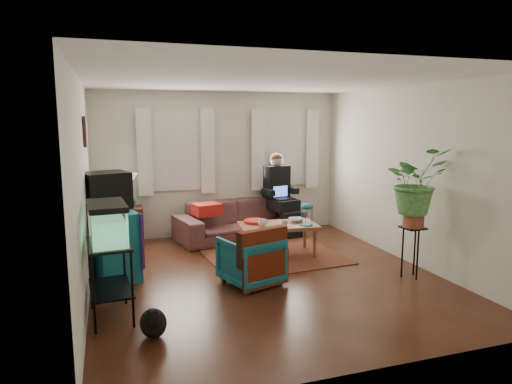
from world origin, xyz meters
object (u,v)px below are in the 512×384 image
object	(u,v)px
dresser	(110,243)
plant_stand	(411,252)
sofa	(241,214)
side_table	(130,226)
aquarium_stand	(110,281)
coffee_table	(278,239)
armchair	(251,258)

from	to	relation	value
dresser	plant_stand	bearing A→B (deg)	-36.84
sofa	side_table	bearing A→B (deg)	162.64
side_table	dresser	world-z (taller)	dresser
plant_stand	aquarium_stand	bearing A→B (deg)	-178.92
dresser	aquarium_stand	bearing A→B (deg)	-108.29
side_table	aquarium_stand	distance (m)	2.99
sofa	plant_stand	distance (m)	3.14
sofa	coffee_table	xyz separation A→B (m)	(0.27, -1.17, -0.20)
side_table	sofa	bearing A→B (deg)	-6.08
coffee_table	armchair	bearing A→B (deg)	-119.47
coffee_table	dresser	bearing A→B (deg)	-168.75
sofa	coffee_table	world-z (taller)	sofa
aquarium_stand	plant_stand	distance (m)	3.85
sofa	armchair	distance (m)	2.32
dresser	aquarium_stand	distance (m)	1.39
side_table	plant_stand	bearing A→B (deg)	-39.62
armchair	dresser	bearing A→B (deg)	-44.36
sofa	side_table	xyz separation A→B (m)	(-1.90, 0.20, -0.13)
sofa	plant_stand	size ratio (longest dim) A/B	3.28
coffee_table	side_table	bearing A→B (deg)	154.22
side_table	armchair	bearing A→B (deg)	-60.63
side_table	dresser	size ratio (longest dim) A/B	0.62
sofa	coffee_table	size ratio (longest dim) A/B	1.91
aquarium_stand	armchair	bearing A→B (deg)	12.28
plant_stand	side_table	bearing A→B (deg)	140.38
armchair	plant_stand	size ratio (longest dim) A/B	0.99
dresser	plant_stand	distance (m)	4.06
side_table	coffee_table	bearing A→B (deg)	-32.34
dresser	plant_stand	size ratio (longest dim) A/B	1.47
coffee_table	plant_stand	xyz separation A→B (m)	(1.33, -1.53, 0.10)
aquarium_stand	side_table	bearing A→B (deg)	78.98
aquarium_stand	coffee_table	world-z (taller)	aquarium_stand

